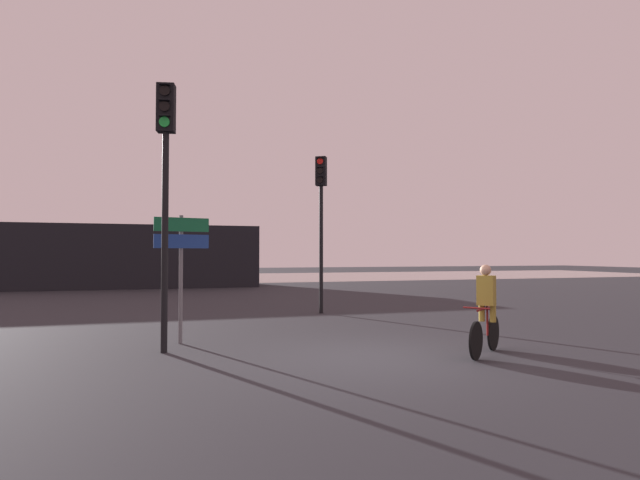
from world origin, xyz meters
TOP-DOWN VIEW (x-y plane):
  - ground_plane at (0.00, 0.00)m, footprint 120.00×120.00m
  - water_strip at (0.00, 31.43)m, footprint 80.00×16.00m
  - distant_building at (-6.16, 21.43)m, footprint 15.03×4.00m
  - traffic_light_near_left at (-3.52, 1.61)m, footprint 0.36×0.38m
  - traffic_light_center at (1.05, 6.69)m, footprint 0.40×0.42m
  - direction_sign_post at (-3.21, 2.47)m, footprint 1.08×0.25m
  - cyclist at (2.05, -0.23)m, footprint 1.36×1.09m

SIDE VIEW (x-z plane):
  - ground_plane at x=0.00m, z-range 0.00..0.00m
  - water_strip at x=0.00m, z-range 0.00..0.01m
  - cyclist at x=2.05m, z-range 0.01..1.63m
  - distant_building at x=-6.16m, z-range 0.00..3.39m
  - direction_sign_post at x=-3.21m, z-range 0.49..3.09m
  - traffic_light_center at x=1.05m, z-range 0.92..5.76m
  - traffic_light_near_left at x=-3.52m, z-range 0.94..5.91m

